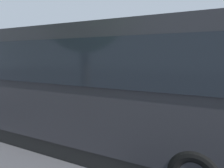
# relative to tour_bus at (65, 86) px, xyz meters

# --- Properties ---
(ground_plane) EXTENTS (80.00, 80.00, 0.00)m
(ground_plane) POSITION_rel_tour_bus_xyz_m (-1.74, -4.90, -1.65)
(ground_plane) COLOR #424247
(tour_bus) EXTENTS (11.02, 2.93, 3.25)m
(tour_bus) POSITION_rel_tour_bus_xyz_m (0.00, 0.00, 0.00)
(tour_bus) COLOR #26262B
(tour_bus) RESTS_ON ground_plane
(spectator_far_left) EXTENTS (0.58, 0.35, 1.79)m
(spectator_far_left) POSITION_rel_tour_bus_xyz_m (-1.91, -2.58, -0.58)
(spectator_far_left) COLOR black
(spectator_far_left) RESTS_ON ground_plane
(spectator_left) EXTENTS (0.58, 0.35, 1.77)m
(spectator_left) POSITION_rel_tour_bus_xyz_m (-0.91, -2.37, -0.59)
(spectator_left) COLOR black
(spectator_left) RESTS_ON ground_plane
(spectator_centre) EXTENTS (0.58, 0.38, 1.69)m
(spectator_centre) POSITION_rel_tour_bus_xyz_m (0.26, -2.52, -0.65)
(spectator_centre) COLOR black
(spectator_centre) RESTS_ON ground_plane
(spectator_right) EXTENTS (0.57, 0.39, 1.74)m
(spectator_right) POSITION_rel_tour_bus_xyz_m (1.37, -2.78, -0.61)
(spectator_right) COLOR #473823
(spectator_right) RESTS_ON ground_plane
(spectator_far_right) EXTENTS (0.58, 0.37, 1.80)m
(spectator_far_right) POSITION_rel_tour_bus_xyz_m (2.59, -2.74, -0.57)
(spectator_far_right) COLOR black
(spectator_far_right) RESTS_ON ground_plane
(parked_motorcycle_silver) EXTENTS (2.05, 0.58, 0.99)m
(parked_motorcycle_silver) POSITION_rel_tour_bus_xyz_m (-2.41, -1.90, -1.16)
(parked_motorcycle_silver) COLOR black
(parked_motorcycle_silver) RESTS_ON ground_plane
(stunt_motorcycle) EXTENTS (1.87, 0.73, 1.88)m
(stunt_motorcycle) POSITION_rel_tour_bus_xyz_m (2.03, -7.43, -0.59)
(stunt_motorcycle) COLOR black
(stunt_motorcycle) RESTS_ON ground_plane
(bay_line_a) EXTENTS (0.14, 4.63, 0.01)m
(bay_line_a) POSITION_rel_tour_bus_xyz_m (-3.95, -6.72, -1.64)
(bay_line_a) COLOR white
(bay_line_a) RESTS_ON ground_plane
(bay_line_b) EXTENTS (0.14, 4.12, 0.01)m
(bay_line_b) POSITION_rel_tour_bus_xyz_m (-1.41, -6.72, -1.64)
(bay_line_b) COLOR white
(bay_line_b) RESTS_ON ground_plane
(bay_line_c) EXTENTS (0.14, 4.01, 0.01)m
(bay_line_c) POSITION_rel_tour_bus_xyz_m (1.14, -6.72, -1.64)
(bay_line_c) COLOR white
(bay_line_c) RESTS_ON ground_plane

